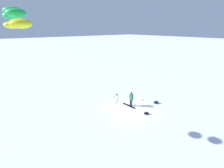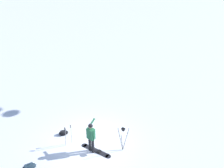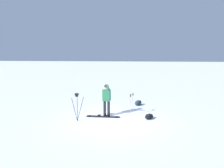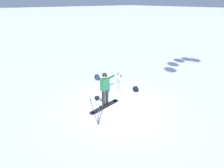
{
  "view_description": "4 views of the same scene",
  "coord_description": "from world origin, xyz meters",
  "px_view_note": "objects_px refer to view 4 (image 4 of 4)",
  "views": [
    {
      "loc": [
        10.51,
        9.86,
        8.45
      ],
      "look_at": [
        2.7,
        -0.0,
        3.62
      ],
      "focal_mm": 23.31,
      "sensor_mm": 36.0,
      "label": 1
    },
    {
      "loc": [
        -6.94,
        -7.0,
        8.17
      ],
      "look_at": [
        1.88,
        0.04,
        2.95
      ],
      "focal_mm": 35.51,
      "sensor_mm": 36.0,
      "label": 2
    },
    {
      "loc": [
        9.37,
        2.1,
        3.15
      ],
      "look_at": [
        0.61,
        0.1,
        1.92
      ],
      "focal_mm": 30.98,
      "sensor_mm": 36.0,
      "label": 3
    },
    {
      "loc": [
        5.57,
        -4.91,
        4.81
      ],
      "look_at": [
        -0.63,
        0.16,
        0.91
      ],
      "focal_mm": 27.57,
      "sensor_mm": 36.0,
      "label": 4
    }
  ],
  "objects_px": {
    "gear_bag_large": "(136,89)",
    "camera_tripod": "(97,105)",
    "snowboarder": "(105,86)",
    "ski_poles": "(119,81)",
    "snowboard": "(105,106)",
    "gear_bag_small": "(97,77)"
  },
  "relations": [
    {
      "from": "gear_bag_large",
      "to": "camera_tripod",
      "type": "distance_m",
      "value": 3.76
    },
    {
      "from": "snowboard",
      "to": "ski_poles",
      "type": "distance_m",
      "value": 1.75
    },
    {
      "from": "snowboard",
      "to": "snowboarder",
      "type": "bearing_deg",
      "value": 135.28
    },
    {
      "from": "gear_bag_large",
      "to": "gear_bag_small",
      "type": "relative_size",
      "value": 0.85
    },
    {
      "from": "snowboarder",
      "to": "ski_poles",
      "type": "height_order",
      "value": "snowboarder"
    },
    {
      "from": "gear_bag_large",
      "to": "camera_tripod",
      "type": "bearing_deg",
      "value": -72.23
    },
    {
      "from": "snowboard",
      "to": "camera_tripod",
      "type": "relative_size",
      "value": 1.32
    },
    {
      "from": "snowboarder",
      "to": "camera_tripod",
      "type": "distance_m",
      "value": 1.65
    },
    {
      "from": "camera_tripod",
      "to": "ski_poles",
      "type": "distance_m",
      "value": 2.96
    },
    {
      "from": "snowboarder",
      "to": "ski_poles",
      "type": "xyz_separation_m",
      "value": [
        -0.41,
        1.31,
        -0.27
      ]
    },
    {
      "from": "snowboard",
      "to": "camera_tripod",
      "type": "bearing_deg",
      "value": -48.18
    },
    {
      "from": "snowboarder",
      "to": "gear_bag_large",
      "type": "xyz_separation_m",
      "value": [
        -0.01,
        2.26,
        -0.94
      ]
    },
    {
      "from": "camera_tripod",
      "to": "gear_bag_small",
      "type": "distance_m",
      "value": 4.8
    },
    {
      "from": "snowboarder",
      "to": "snowboard",
      "type": "height_order",
      "value": "snowboarder"
    },
    {
      "from": "snowboard",
      "to": "ski_poles",
      "type": "height_order",
      "value": "ski_poles"
    },
    {
      "from": "snowboarder",
      "to": "ski_poles",
      "type": "distance_m",
      "value": 1.4
    },
    {
      "from": "gear_bag_small",
      "to": "camera_tripod",
      "type": "bearing_deg",
      "value": -34.36
    },
    {
      "from": "snowboard",
      "to": "camera_tripod",
      "type": "height_order",
      "value": "camera_tripod"
    },
    {
      "from": "gear_bag_large",
      "to": "ski_poles",
      "type": "relative_size",
      "value": 0.52
    },
    {
      "from": "snowboarder",
      "to": "gear_bag_small",
      "type": "relative_size",
      "value": 2.38
    },
    {
      "from": "ski_poles",
      "to": "gear_bag_small",
      "type": "bearing_deg",
      "value": 176.55
    },
    {
      "from": "snowboard",
      "to": "gear_bag_large",
      "type": "relative_size",
      "value": 2.94
    }
  ]
}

